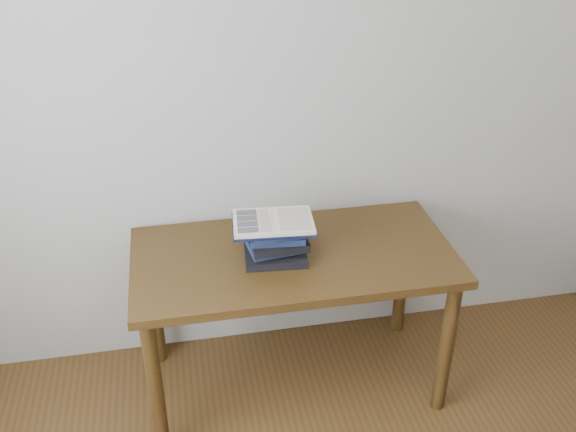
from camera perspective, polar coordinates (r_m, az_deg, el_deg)
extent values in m
cube|color=#ADACA4|center=(2.71, -1.19, 11.55)|extent=(3.50, 0.04, 2.60)
cube|color=#463111|center=(2.65, 0.50, -3.66)|extent=(1.32, 0.66, 0.04)
cylinder|color=#463111|center=(2.63, -11.71, -14.65)|extent=(0.06, 0.06, 0.67)
cylinder|color=#463111|center=(2.82, 13.88, -11.27)|extent=(0.06, 0.06, 0.67)
cylinder|color=#463111|center=(3.04, -11.83, -7.56)|extent=(0.06, 0.06, 0.67)
cylinder|color=#463111|center=(3.21, 10.12, -5.13)|extent=(0.06, 0.06, 0.67)
cube|color=black|center=(2.59, -1.12, -3.52)|extent=(0.26, 0.19, 0.03)
cube|color=#19254C|center=(2.60, -1.08, -2.62)|extent=(0.24, 0.17, 0.03)
cube|color=black|center=(2.57, -0.91, -2.19)|extent=(0.23, 0.19, 0.03)
cube|color=#19254C|center=(2.55, -1.00, -1.57)|extent=(0.23, 0.18, 0.03)
cube|color=#19254C|center=(2.53, -0.86, -1.15)|extent=(0.25, 0.18, 0.03)
cube|color=black|center=(2.53, -1.33, -0.73)|extent=(0.34, 0.25, 0.01)
cube|color=beige|center=(2.52, -3.15, -0.60)|extent=(0.17, 0.22, 0.01)
cube|color=beige|center=(2.53, 0.48, -0.40)|extent=(0.17, 0.22, 0.01)
cylinder|color=beige|center=(2.52, -1.33, -0.53)|extent=(0.03, 0.21, 0.01)
cube|color=black|center=(2.58, -3.72, 0.32)|extent=(0.08, 0.04, 0.00)
cube|color=black|center=(2.54, -3.67, -0.18)|extent=(0.08, 0.04, 0.00)
cube|color=black|center=(2.50, -3.62, -0.71)|extent=(0.08, 0.04, 0.00)
cube|color=black|center=(2.46, -3.56, -1.25)|extent=(0.08, 0.04, 0.00)
cube|color=silver|center=(2.52, -2.11, -0.38)|extent=(0.05, 0.18, 0.00)
cube|color=silver|center=(2.53, 0.55, -0.23)|extent=(0.14, 0.19, 0.00)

